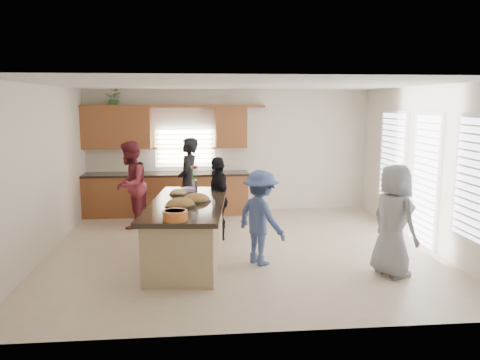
{
  "coord_description": "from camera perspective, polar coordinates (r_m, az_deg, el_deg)",
  "views": [
    {
      "loc": [
        -0.75,
        -7.79,
        2.52
      ],
      "look_at": [
        0.02,
        0.39,
        1.15
      ],
      "focal_mm": 35.0,
      "sensor_mm": 36.0,
      "label": 1
    }
  ],
  "objects": [
    {
      "name": "platter_back",
      "position": [
        8.12,
        -7.52,
        -1.57
      ],
      "size": [
        0.31,
        0.31,
        0.13
      ],
      "color": "black",
      "rests_on": "island"
    },
    {
      "name": "potted_plant",
      "position": [
        10.75,
        -15.09,
        9.6
      ],
      "size": [
        0.45,
        0.42,
        0.41
      ],
      "primitive_type": "imported",
      "rotation": [
        0.0,
        0.0,
        -0.33
      ],
      "color": "#3B7930",
      "rests_on": "back_cabinetry"
    },
    {
      "name": "woman_right_back",
      "position": [
        7.31,
        2.54,
        -4.6
      ],
      "size": [
        1.0,
        1.11,
        1.49
      ],
      "primitive_type": "imported",
      "rotation": [
        0.0,
        0.0,
        2.17
      ],
      "color": "#394A7C",
      "rests_on": "ground"
    },
    {
      "name": "woman_left_mid",
      "position": [
        9.66,
        -13.21,
        -0.56
      ],
      "size": [
        0.82,
        0.97,
        1.76
      ],
      "primitive_type": "imported",
      "rotation": [
        0.0,
        0.0,
        -1.76
      ],
      "color": "maroon",
      "rests_on": "ground"
    },
    {
      "name": "flower_vase",
      "position": [
        8.67,
        -5.58,
        0.55
      ],
      "size": [
        0.14,
        0.14,
        0.42
      ],
      "color": "silver",
      "rests_on": "island"
    },
    {
      "name": "woman_right_front",
      "position": [
        7.16,
        18.22,
        -4.71
      ],
      "size": [
        0.76,
        0.93,
        1.65
      ],
      "primitive_type": "imported",
      "rotation": [
        0.0,
        0.0,
        1.91
      ],
      "color": "slate",
      "rests_on": "ground"
    },
    {
      "name": "right_wall_glazing",
      "position": [
        8.7,
        21.81,
        1.01
      ],
      "size": [
        0.06,
        4.0,
        2.25
      ],
      "color": "white",
      "rests_on": "ground"
    },
    {
      "name": "clear_cup",
      "position": [
        6.39,
        -5.65,
        -4.35
      ],
      "size": [
        0.07,
        0.07,
        0.09
      ],
      "primitive_type": "cylinder",
      "color": "white",
      "rests_on": "island"
    },
    {
      "name": "plate_stack",
      "position": [
        8.41,
        -6.26,
        -1.15
      ],
      "size": [
        0.24,
        0.24,
        0.06
      ],
      "primitive_type": "cylinder",
      "color": "#9D7EB7",
      "rests_on": "island"
    },
    {
      "name": "platter_mid",
      "position": [
        7.55,
        -5.35,
        -2.36
      ],
      "size": [
        0.48,
        0.48,
        0.19
      ],
      "color": "black",
      "rests_on": "island"
    },
    {
      "name": "island",
      "position": [
        7.61,
        -6.37,
        -6.35
      ],
      "size": [
        1.43,
        2.81,
        0.95
      ],
      "rotation": [
        0.0,
        0.0,
        -0.11
      ],
      "color": "tan",
      "rests_on": "ground"
    },
    {
      "name": "woman_left_back",
      "position": [
        9.77,
        -6.3,
        -0.13
      ],
      "size": [
        0.49,
        0.7,
        1.8
      ],
      "primitive_type": "imported",
      "rotation": [
        0.0,
        0.0,
        -1.67
      ],
      "color": "black",
      "rests_on": "ground"
    },
    {
      "name": "woman_left_front",
      "position": [
        8.64,
        -2.7,
        -2.22
      ],
      "size": [
        0.56,
        0.96,
        1.54
      ],
      "primitive_type": "imported",
      "rotation": [
        0.0,
        0.0,
        -1.35
      ],
      "color": "black",
      "rests_on": "ground"
    },
    {
      "name": "salad_bowl",
      "position": [
        6.35,
        -7.92,
        -4.23
      ],
      "size": [
        0.34,
        0.34,
        0.14
      ],
      "color": "#D06526",
      "rests_on": "island"
    },
    {
      "name": "back_cabinetry",
      "position": [
        10.67,
        -9.19,
        0.68
      ],
      "size": [
        4.08,
        0.66,
        2.46
      ],
      "color": "brown",
      "rests_on": "ground"
    },
    {
      "name": "room_shell",
      "position": [
        7.85,
        0.1,
        4.95
      ],
      "size": [
        6.52,
        6.02,
        2.81
      ],
      "color": "silver",
      "rests_on": "ground"
    },
    {
      "name": "platter_front",
      "position": [
        7.21,
        -7.28,
        -2.96
      ],
      "size": [
        0.48,
        0.48,
        0.19
      ],
      "color": "black",
      "rests_on": "island"
    },
    {
      "name": "floor",
      "position": [
        8.22,
        0.1,
        -8.38
      ],
      "size": [
        6.5,
        6.5,
        0.0
      ],
      "primitive_type": "plane",
      "color": "beige",
      "rests_on": "ground"
    }
  ]
}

